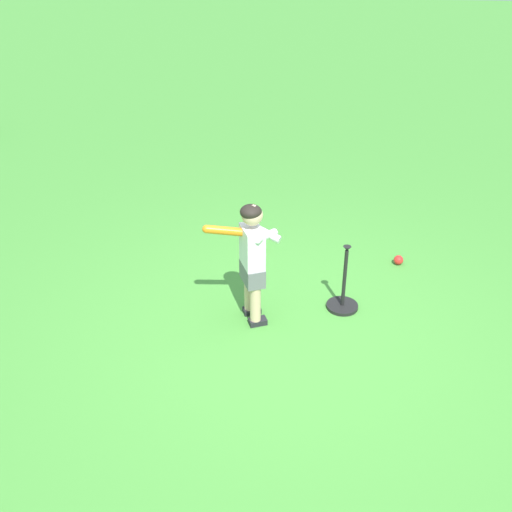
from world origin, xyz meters
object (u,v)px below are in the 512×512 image
at_px(batting_tee, 343,298).
at_px(play_ball_midfield, 261,248).
at_px(child_batter, 252,253).
at_px(play_ball_near_batter, 398,260).

bearing_deg(batting_tee, play_ball_midfield, 131.21).
bearing_deg(child_batter, batting_tee, 17.33).
bearing_deg(play_ball_near_batter, play_ball_midfield, 175.14).
bearing_deg(play_ball_near_batter, batting_tee, -125.17).
height_order(play_ball_midfield, batting_tee, batting_tee).
bearing_deg(child_batter, play_ball_near_batter, 37.92).
distance_m(child_batter, play_ball_midfield, 1.31).
relative_size(play_ball_midfield, play_ball_near_batter, 0.77).
distance_m(child_batter, play_ball_near_batter, 1.80).
relative_size(play_ball_midfield, batting_tee, 0.12).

